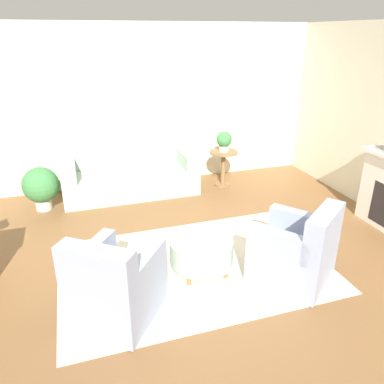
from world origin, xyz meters
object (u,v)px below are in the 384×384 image
object	(u,v)px
armchair_right	(297,252)
ottoman_table	(201,251)
potted_plant_on_side_table	(224,140)
couch	(130,175)
side_table	(223,162)
potted_plant_floor	(41,186)
armchair_left	(115,287)

from	to	relation	value
armchair_right	ottoman_table	world-z (taller)	armchair_right
armchair_right	potted_plant_on_side_table	size ratio (longest dim) A/B	2.98
couch	side_table	bearing A→B (deg)	-5.91
potted_plant_on_side_table	couch	bearing A→B (deg)	174.09
couch	ottoman_table	world-z (taller)	couch
ottoman_table	potted_plant_floor	distance (m)	3.02
side_table	potted_plant_on_side_table	distance (m)	0.41
armchair_right	side_table	size ratio (longest dim) A/B	1.64
potted_plant_on_side_table	potted_plant_floor	distance (m)	3.16
armchair_left	ottoman_table	distance (m)	1.18
couch	side_table	xyz separation A→B (m)	(1.68, -0.17, 0.12)
couch	potted_plant_floor	xyz separation A→B (m)	(-1.45, -0.24, 0.07)
potted_plant_floor	side_table	bearing A→B (deg)	1.18
armchair_right	side_table	distance (m)	2.97
couch	ottoman_table	distance (m)	2.66
armchair_left	armchair_right	bearing A→B (deg)	0.00
armchair_left	armchair_right	distance (m)	2.01
side_table	couch	bearing A→B (deg)	174.09
armchair_left	side_table	world-z (taller)	armchair_left
couch	armchair_left	distance (m)	3.20
armchair_right	potted_plant_on_side_table	distance (m)	3.01
side_table	armchair_left	bearing A→B (deg)	-128.42
armchair_left	couch	bearing A→B (deg)	78.06
side_table	potted_plant_floor	distance (m)	3.13
ottoman_table	couch	bearing A→B (deg)	98.67
armchair_left	side_table	xyz separation A→B (m)	(2.34, 2.95, 0.07)
side_table	potted_plant_floor	size ratio (longest dim) A/B	0.94
armchair_right	armchair_left	bearing A→B (deg)	180.00
armchair_right	ottoman_table	xyz separation A→B (m)	(-0.95, 0.50, -0.10)
couch	armchair_right	bearing A→B (deg)	-66.65
couch	armchair_right	xyz separation A→B (m)	(1.35, -3.13, 0.04)
couch	side_table	distance (m)	1.69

